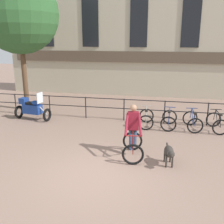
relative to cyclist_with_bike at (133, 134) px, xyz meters
The scene contains 11 objects.
ground_plane 1.87m from the cyclist_with_bike, 121.70° to the right, with size 60.00×60.00×0.00m, color #8E7060.
canal_railing 3.85m from the cyclist_with_bike, 103.49° to the left, with size 15.05×0.05×1.05m.
building_facade 10.88m from the cyclist_with_bike, 95.38° to the left, with size 18.00×0.72×11.91m.
cyclist_with_bike is the anchor object (origin of this frame).
dog 1.33m from the cyclist_with_bike, 24.07° to the right, with size 0.36×0.98×0.63m.
parked_motorcycle 6.00m from the cyclist_with_bike, 150.09° to the left, with size 1.79×0.86×1.35m.
parked_bicycle_near_lamp 3.12m from the cyclist_with_bike, 86.31° to the left, with size 0.71×1.14×0.86m.
parked_bicycle_mid_left 3.33m from the cyclist_with_bike, 69.07° to the left, with size 0.72×1.14×0.86m.
parked_bicycle_mid_right 3.79m from the cyclist_with_bike, 54.97° to the left, with size 0.78×1.18×0.86m.
parked_bicycle_far_end 4.43m from the cyclist_with_bike, 44.46° to the left, with size 0.77×1.17×0.86m.
tree_canalside_left 8.90m from the cyclist_with_bike, 144.14° to the left, with size 3.96×3.96×6.92m.
Camera 1 is at (1.86, -6.54, 3.75)m, focal length 42.00 mm.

